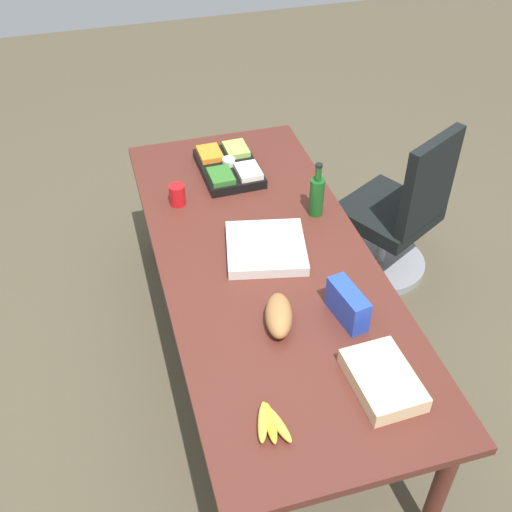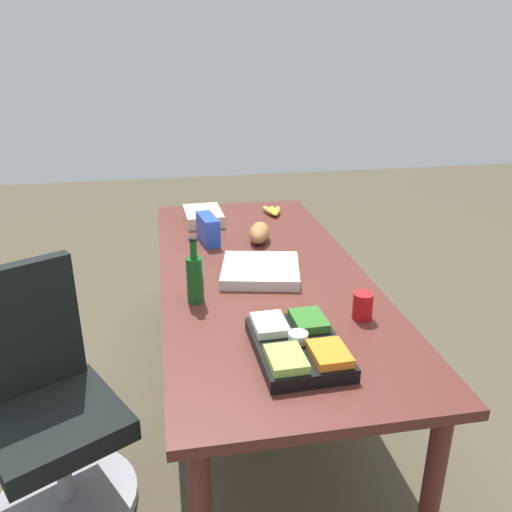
{
  "view_description": "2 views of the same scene",
  "coord_description": "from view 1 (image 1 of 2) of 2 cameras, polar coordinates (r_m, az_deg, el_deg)",
  "views": [
    {
      "loc": [
        2.07,
        -0.64,
        2.65
      ],
      "look_at": [
        0.02,
        -0.05,
        0.8
      ],
      "focal_mm": 44.27,
      "sensor_mm": 36.0,
      "label": 1
    },
    {
      "loc": [
        -2.29,
        0.44,
        1.77
      ],
      "look_at": [
        0.05,
        0.02,
        0.8
      ],
      "focal_mm": 36.86,
      "sensor_mm": 36.0,
      "label": 2
    }
  ],
  "objects": [
    {
      "name": "red_solo_cup",
      "position": [
        3.22,
        -7.12,
        5.5
      ],
      "size": [
        0.1,
        0.1,
        0.11
      ],
      "primitive_type": "cylinder",
      "rotation": [
        0.0,
        0.0,
        -0.24
      ],
      "color": "red",
      "rests_on": "conference_table"
    },
    {
      "name": "sheet_cake",
      "position": [
        2.42,
        11.38,
        -10.92
      ],
      "size": [
        0.33,
        0.23,
        0.07
      ],
      "primitive_type": "cube",
      "rotation": [
        0.0,
        0.0,
        0.05
      ],
      "color": "beige",
      "rests_on": "conference_table"
    },
    {
      "name": "veggie_tray",
      "position": [
        3.44,
        -2.46,
        8.07
      ],
      "size": [
        0.43,
        0.31,
        0.09
      ],
      "color": "black",
      "rests_on": "conference_table"
    },
    {
      "name": "conference_table",
      "position": [
        2.93,
        0.9,
        -1.38
      ],
      "size": [
        2.3,
        0.97,
        0.74
      ],
      "color": "#53251D",
      "rests_on": "ground"
    },
    {
      "name": "pizza_box",
      "position": [
        2.91,
        0.91,
        0.74
      ],
      "size": [
        0.43,
        0.43,
        0.05
      ],
      "primitive_type": "cube",
      "rotation": [
        0.0,
        0.0,
        -0.21
      ],
      "color": "silver",
      "rests_on": "conference_table"
    },
    {
      "name": "bread_loaf",
      "position": [
        2.57,
        2.07,
        -5.39
      ],
      "size": [
        0.26,
        0.17,
        0.1
      ],
      "primitive_type": "ellipsoid",
      "rotation": [
        0.0,
        0.0,
        -0.27
      ],
      "color": "#A66F3D",
      "rests_on": "conference_table"
    },
    {
      "name": "wine_bottle",
      "position": [
        3.11,
        5.5,
        5.49
      ],
      "size": [
        0.08,
        0.08,
        0.29
      ],
      "color": "#17521C",
      "rests_on": "conference_table"
    },
    {
      "name": "chip_bag_blue",
      "position": [
        2.6,
        8.27,
        -4.35
      ],
      "size": [
        0.23,
        0.12,
        0.15
      ],
      "primitive_type": "cube",
      "rotation": [
        0.0,
        0.0,
        0.17
      ],
      "color": "blue",
      "rests_on": "conference_table"
    },
    {
      "name": "banana_bunch",
      "position": [
        2.27,
        1.33,
        -14.84
      ],
      "size": [
        0.2,
        0.13,
        0.04
      ],
      "color": "yellow",
      "rests_on": "conference_table"
    },
    {
      "name": "office_chair",
      "position": [
        3.78,
        12.47,
        3.0
      ],
      "size": [
        0.65,
        0.65,
        1.0
      ],
      "color": "gray",
      "rests_on": "ground"
    },
    {
      "name": "ground_plane",
      "position": [
        3.42,
        0.78,
        -9.72
      ],
      "size": [
        10.0,
        10.0,
        0.0
      ],
      "primitive_type": "plane",
      "color": "brown"
    }
  ]
}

